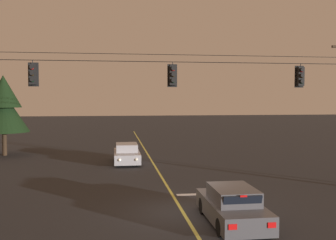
{
  "coord_description": "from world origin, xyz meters",
  "views": [
    {
      "loc": [
        -2.77,
        -15.4,
        4.65
      ],
      "look_at": [
        0.0,
        4.46,
        3.54
      ],
      "focal_mm": 41.55,
      "sensor_mm": 36.0,
      "label": 1
    }
  ],
  "objects": [
    {
      "name": "signal_span_assembly",
      "position": [
        -0.0,
        3.46,
        4.08
      ],
      "size": [
        20.45,
        0.32,
        7.84
      ],
      "color": "#38281C",
      "rests_on": "ground"
    },
    {
      "name": "car_oncoming_lead",
      "position": [
        -1.87,
        12.62,
        0.65
      ],
      "size": [
        1.8,
        4.42,
        1.39
      ],
      "color": "#A5A5AD",
      "rests_on": "ground"
    },
    {
      "name": "car_waiting_near_lane",
      "position": [
        1.56,
        -1.65,
        0.65
      ],
      "size": [
        1.8,
        4.33,
        1.39
      ],
      "color": "#4C4C51",
      "rests_on": "ground"
    },
    {
      "name": "traffic_light_centre",
      "position": [
        6.72,
        3.44,
        5.78
      ],
      "size": [
        0.48,
        0.41,
        1.22
      ],
      "color": "black"
    },
    {
      "name": "traffic_light_leftmost",
      "position": [
        -6.5,
        3.44,
        5.78
      ],
      "size": [
        0.48,
        0.41,
        1.22
      ],
      "color": "black"
    },
    {
      "name": "stop_bar_paint",
      "position": [
        1.9,
        2.86,
        0.0
      ],
      "size": [
        3.4,
        0.36,
        0.01
      ],
      "primitive_type": "cube",
      "color": "silver",
      "rests_on": "ground"
    },
    {
      "name": "lane_centre_stripe",
      "position": [
        0.0,
        9.46,
        0.0
      ],
      "size": [
        0.14,
        60.0,
        0.01
      ],
      "primitive_type": "cube",
      "color": "#D1C64C",
      "rests_on": "ground"
    },
    {
      "name": "traffic_light_left_inner",
      "position": [
        0.09,
        3.44,
        5.78
      ],
      "size": [
        0.48,
        0.41,
        1.22
      ],
      "color": "black"
    },
    {
      "name": "tree_verge_far",
      "position": [
        -11.65,
        17.7,
        4.0
      ],
      "size": [
        4.03,
        4.03,
        6.54
      ],
      "color": "#332316",
      "rests_on": "ground"
    },
    {
      "name": "ground_plane",
      "position": [
        0.0,
        0.0,
        0.0
      ],
      "size": [
        180.0,
        180.0,
        0.0
      ],
      "primitive_type": "plane",
      "color": "#28282B"
    }
  ]
}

